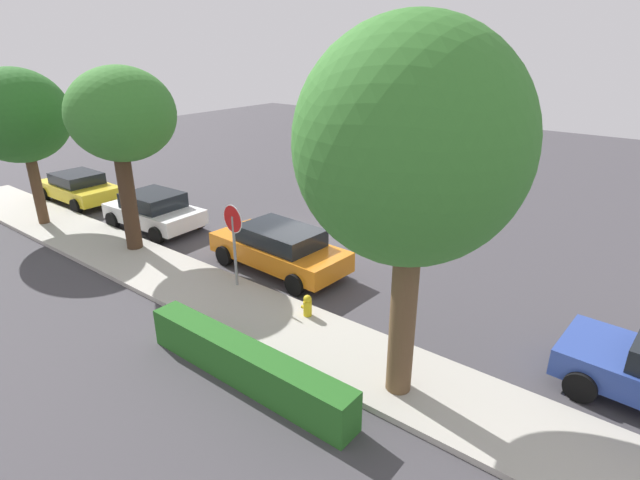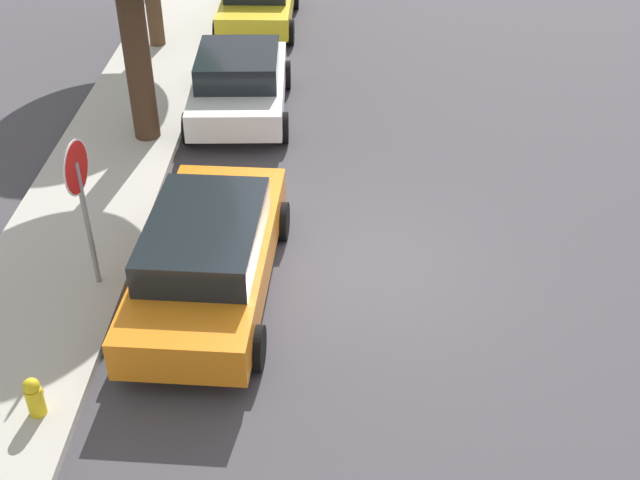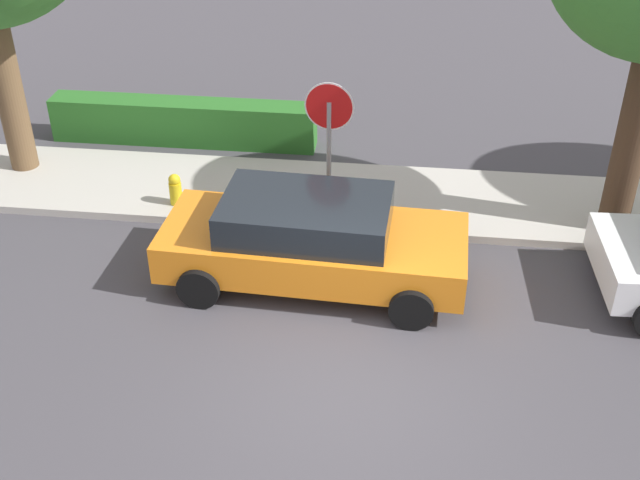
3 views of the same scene
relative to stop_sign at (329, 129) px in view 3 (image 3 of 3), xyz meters
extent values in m
plane|color=#423F44|center=(0.64, -3.95, -1.76)|extent=(60.00, 60.00, 0.00)
cube|color=#B2ADA3|center=(0.64, 0.78, -1.69)|extent=(32.00, 2.37, 0.14)
cylinder|color=gray|center=(0.00, 0.00, -0.65)|extent=(0.08, 0.08, 2.22)
cylinder|color=white|center=(0.00, 0.00, 0.38)|extent=(0.81, 0.09, 0.81)
cylinder|color=red|center=(0.00, 0.00, 0.38)|extent=(0.76, 0.10, 0.76)
cube|color=orange|center=(-0.04, -1.75, -1.16)|extent=(4.64, 2.01, 0.60)
cube|color=black|center=(-0.15, -1.74, -0.60)|extent=(2.54, 1.70, 0.51)
cylinder|color=black|center=(1.55, -0.91, -1.44)|extent=(0.65, 0.25, 0.64)
cylinder|color=black|center=(1.47, -2.72, -1.44)|extent=(0.65, 0.25, 0.64)
cylinder|color=black|center=(-1.55, -0.77, -1.44)|extent=(0.65, 0.25, 0.64)
cylinder|color=black|center=(-1.63, -2.58, -1.44)|extent=(0.65, 0.25, 0.64)
cylinder|color=black|center=(4.78, -0.62, -1.44)|extent=(0.65, 0.25, 0.64)
cylinder|color=brown|center=(-5.97, 1.14, 0.03)|extent=(0.51, 0.51, 3.58)
cylinder|color=#422D1E|center=(4.80, 0.23, -0.07)|extent=(0.51, 0.51, 3.38)
cylinder|color=gold|center=(-2.70, 0.07, -1.49)|extent=(0.22, 0.22, 0.55)
sphere|color=gold|center=(-2.70, 0.07, -1.15)|extent=(0.21, 0.21, 0.21)
cylinder|color=gold|center=(-2.55, 0.07, -1.43)|extent=(0.08, 0.09, 0.09)
cube|color=#286623|center=(-3.28, 2.79, -1.32)|extent=(5.41, 0.64, 0.89)
camera|label=1|loc=(-9.86, 8.62, 4.95)|focal=28.00mm
camera|label=2|loc=(-9.62, -3.69, 5.98)|focal=45.00mm
camera|label=3|loc=(1.25, -11.78, 5.50)|focal=45.00mm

